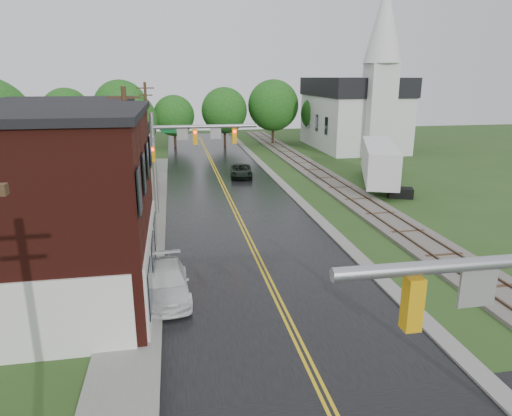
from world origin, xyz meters
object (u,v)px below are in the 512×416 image
object	(u,v)px
traffic_signal_far	(185,145)
tree_left_c	(67,133)
pickup_white	(167,283)
semi_trailer	(379,161)
church	(357,105)
suv_dark	(241,171)
utility_pole_b	(129,163)
utility_pole_c	(147,125)
tree_left_e	(129,122)

from	to	relation	value
traffic_signal_far	tree_left_c	size ratio (longest dim) A/B	0.96
pickup_white	semi_trailer	size ratio (longest dim) A/B	0.39
church	suv_dark	size ratio (longest dim) A/B	4.52
traffic_signal_far	utility_pole_b	distance (m)	6.01
tree_left_c	semi_trailer	world-z (taller)	tree_left_c
church	semi_trailer	distance (m)	22.14
semi_trailer	traffic_signal_far	bearing A→B (deg)	-161.50
utility_pole_b	utility_pole_c	xyz separation A→B (m)	(0.00, 22.00, 0.00)
utility_pole_b	tree_left_e	bearing A→B (deg)	94.90
utility_pole_c	pickup_white	bearing A→B (deg)	-86.18
utility_pole_b	tree_left_c	distance (m)	19.24
church	utility_pole_c	bearing A→B (deg)	-160.03
tree_left_c	tree_left_e	world-z (taller)	tree_left_e
pickup_white	semi_trailer	distance (m)	26.45
tree_left_e	semi_trailer	world-z (taller)	tree_left_e
tree_left_e	suv_dark	bearing A→B (deg)	-33.75
utility_pole_c	pickup_white	size ratio (longest dim) A/B	1.92
church	suv_dark	xyz separation A→B (m)	(-17.82, -15.20, -5.22)
church	traffic_signal_far	distance (m)	35.59
suv_dark	semi_trailer	distance (m)	13.09
church	tree_left_c	world-z (taller)	church
tree_left_c	semi_trailer	bearing A→B (deg)	-14.41
suv_dark	pickup_white	distance (m)	25.44
utility_pole_b	suv_dark	bearing A→B (deg)	61.50
church	traffic_signal_far	bearing A→B (deg)	-131.27
utility_pole_c	pickup_white	xyz separation A→B (m)	(2.00, -29.93, -4.04)
tree_left_c	utility_pole_c	bearing A→B (deg)	30.20
utility_pole_b	utility_pole_c	size ratio (longest dim) A/B	1.00
church	utility_pole_b	xyz separation A→B (m)	(-26.80, -31.74, -1.11)
tree_left_e	pickup_white	xyz separation A→B (m)	(4.05, -31.83, -4.13)
church	tree_left_e	world-z (taller)	church
traffic_signal_far	tree_left_e	distance (m)	19.65
tree_left_e	tree_left_c	bearing A→B (deg)	-129.81
traffic_signal_far	utility_pole_b	size ratio (longest dim) A/B	0.82
utility_pole_c	tree_left_e	size ratio (longest dim) A/B	1.10
traffic_signal_far	suv_dark	bearing A→B (deg)	63.92
utility_pole_c	suv_dark	size ratio (longest dim) A/B	2.03
traffic_signal_far	tree_left_e	world-z (taller)	tree_left_e
suv_dark	pickup_white	bearing A→B (deg)	-99.71
suv_dark	pickup_white	world-z (taller)	pickup_white
semi_trailer	utility_pole_b	bearing A→B (deg)	-152.40
semi_trailer	tree_left_c	bearing A→B (deg)	165.59
utility_pole_c	tree_left_c	distance (m)	8.16
utility_pole_b	suv_dark	xyz separation A→B (m)	(8.98, 16.53, -4.11)
utility_pole_c	semi_trailer	distance (m)	23.61
semi_trailer	church	bearing A→B (deg)	73.59
pickup_white	church	bearing A→B (deg)	54.43
pickup_white	semi_trailer	bearing A→B (deg)	41.57
traffic_signal_far	semi_trailer	bearing A→B (deg)	18.50
utility_pole_c	semi_trailer	bearing A→B (deg)	-28.53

